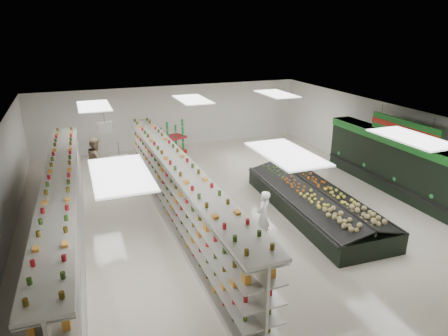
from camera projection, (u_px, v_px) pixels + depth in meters
name	position (u px, v px, depth m)	size (l,w,h in m)	color
floor	(227.00, 205.00, 14.41)	(16.00, 16.00, 0.00)	beige
ceiling	(227.00, 118.00, 13.32)	(14.00, 16.00, 0.02)	white
wall_back	(171.00, 117.00, 20.89)	(14.00, 0.02, 3.20)	white
wall_front	(397.00, 307.00, 6.84)	(14.00, 0.02, 3.20)	white
wall_left	(1.00, 192.00, 11.51)	(0.02, 16.00, 3.20)	white
wall_right	(387.00, 143.00, 16.22)	(0.02, 16.00, 3.20)	white
produce_wall_case	(404.00, 164.00, 14.87)	(0.93, 8.00, 2.20)	black
aisle_sign_near	(120.00, 163.00, 10.44)	(0.52, 0.06, 0.75)	white
aisle_sign_far	(105.00, 128.00, 13.95)	(0.52, 0.06, 0.75)	white
hortifruti_banner	(404.00, 128.00, 14.29)	(0.12, 3.20, 0.95)	#1D6D24
gondola_left	(65.00, 214.00, 11.60)	(1.30, 12.06, 2.09)	silver
gondola_center	(178.00, 194.00, 12.89)	(1.14, 12.36, 2.14)	silver
produce_island	(314.00, 201.00, 13.73)	(2.61, 6.54, 0.96)	black
soda_endcap	(172.00, 139.00, 19.85)	(1.48, 1.25, 1.60)	red
shopper_main	(263.00, 216.00, 11.89)	(0.57, 0.38, 1.57)	silver
shopper_background	(97.00, 160.00, 16.39)	(0.89, 0.55, 1.84)	#9F7C62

